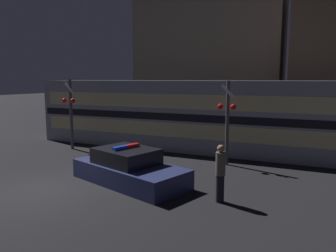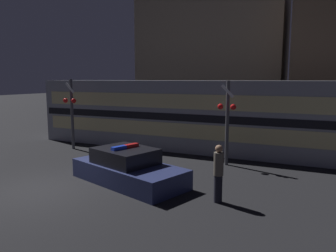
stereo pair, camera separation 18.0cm
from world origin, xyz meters
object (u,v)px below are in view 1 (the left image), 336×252
train (193,115)px  pedestrian (220,173)px  police_car (129,169)px  crossing_signal_near (227,118)px

train → pedestrian: bearing=-64.0°
train → police_car: train is taller
crossing_signal_near → train: bearing=132.7°
pedestrian → crossing_signal_near: (-0.94, 4.41, 1.14)m
train → pedestrian: size_ratio=10.20×
police_car → pedestrian: pedestrian is taller
train → crossing_signal_near: (2.55, -2.75, 0.23)m
train → police_car: (-0.04, -6.66, -1.32)m
pedestrian → crossing_signal_near: size_ratio=0.49×
train → police_car: size_ratio=3.79×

